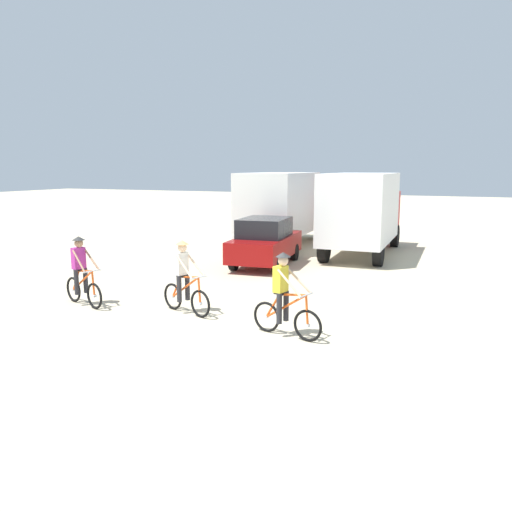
# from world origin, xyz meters

# --- Properties ---
(ground_plane) EXTENTS (120.00, 120.00, 0.00)m
(ground_plane) POSITION_xyz_m (0.00, 0.00, 0.00)
(ground_plane) COLOR beige
(box_truck_white_box) EXTENTS (2.61, 6.83, 3.35)m
(box_truck_white_box) POSITION_xyz_m (-2.80, 12.90, 1.87)
(box_truck_white_box) COLOR white
(box_truck_white_box) RESTS_ON ground
(box_truck_avon_van) EXTENTS (2.53, 6.80, 3.35)m
(box_truck_avon_van) POSITION_xyz_m (1.04, 11.89, 1.87)
(box_truck_avon_van) COLOR white
(box_truck_avon_van) RESTS_ON ground
(sedan_parked) EXTENTS (2.14, 4.34, 1.76)m
(sedan_parked) POSITION_xyz_m (-1.77, 8.20, 0.88)
(sedan_parked) COLOR maroon
(sedan_parked) RESTS_ON ground
(cyclist_orange_shirt) EXTENTS (1.66, 0.71, 1.82)m
(cyclist_orange_shirt) POSITION_xyz_m (-4.09, 1.17, 0.85)
(cyclist_orange_shirt) COLOR black
(cyclist_orange_shirt) RESTS_ON ground
(cyclist_cowboy_hat) EXTENTS (1.65, 0.72, 1.82)m
(cyclist_cowboy_hat) POSITION_xyz_m (-1.24, 1.59, 0.85)
(cyclist_cowboy_hat) COLOR black
(cyclist_cowboy_hat) RESTS_ON ground
(cyclist_near_camera) EXTENTS (1.70, 0.60, 1.82)m
(cyclist_near_camera) POSITION_xyz_m (1.63, 0.91, 0.85)
(cyclist_near_camera) COLOR black
(cyclist_near_camera) RESTS_ON ground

